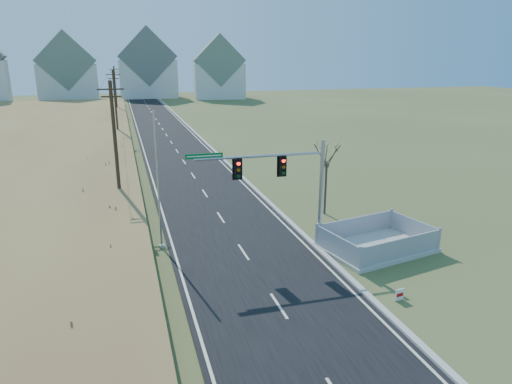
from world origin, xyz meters
The scene contains 14 objects.
ground centered at (0.00, 0.00, 0.00)m, with size 260.00×260.00×0.00m, color #4B562A.
road centered at (0.00, 50.00, 0.03)m, with size 8.00×180.00×0.06m, color black.
curb centered at (4.15, 50.00, 0.09)m, with size 0.30×180.00×0.18m, color #B2AFA8.
utility_pole_near centered at (-6.50, 15.00, 4.68)m, with size 1.80×0.26×9.00m.
utility_pole_mid centered at (-6.50, 45.00, 4.68)m, with size 1.80×0.26×9.00m.
utility_pole_far centered at (-6.50, 75.00, 4.68)m, with size 1.80×0.26×9.00m.
condo_nnw centered at (-18.00, 108.00, 6.94)m, with size 14.93×11.17×17.03m.
condo_n centered at (2.00, 112.00, 7.61)m, with size 15.27×10.20×18.54m.
condo_ne centered at (20.00, 104.00, 6.84)m, with size 14.12×10.51×16.52m.
traffic_signal_mast centered at (2.68, 3.87, 3.90)m, with size 7.79×0.53×6.19m.
fence_enclosure centered at (7.38, 2.35, 0.27)m, with size 6.59×5.12×1.35m.
open_sign centered at (5.37, -3.00, 0.29)m, with size 0.45×0.12×0.55m.
flagpole centered at (-4.30, 6.10, 3.12)m, with size 0.35×0.35×7.81m.
bare_tree centered at (7.17, 8.87, 4.28)m, with size 2.00×2.00×5.31m.
Camera 1 is at (-5.98, -18.71, 10.47)m, focal length 32.00 mm.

